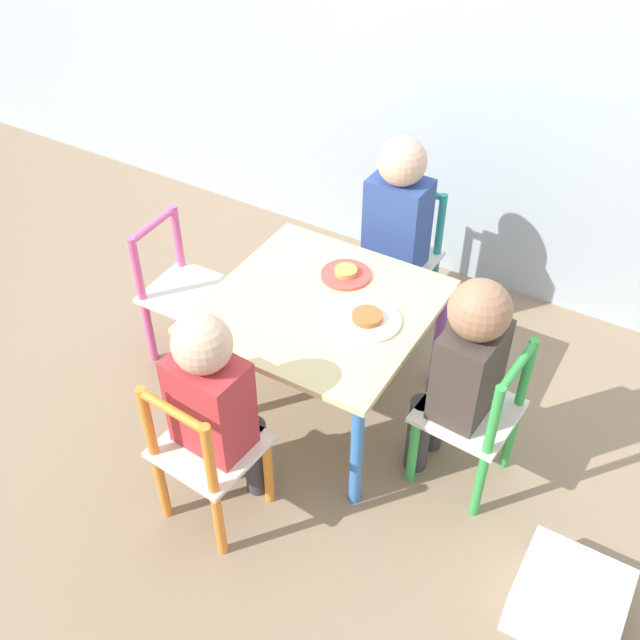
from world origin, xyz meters
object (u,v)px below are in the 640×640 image
at_px(chair_pink, 183,294).
at_px(plate_right, 367,319).
at_px(chair_teal, 400,260).
at_px(plate_back, 346,274).
at_px(storage_bin, 568,600).
at_px(child_front, 215,400).
at_px(kids_table, 320,317).
at_px(chair_green, 475,419).
at_px(child_back, 395,222).
at_px(child_right, 463,365).
at_px(chair_orange, 206,455).

height_order(chair_pink, plate_right, chair_pink).
height_order(chair_teal, plate_back, chair_teal).
bearing_deg(storage_bin, chair_pink, 167.52).
bearing_deg(chair_pink, child_front, -134.10).
relative_size(kids_table, chair_green, 1.23).
bearing_deg(chair_green, plate_back, -106.16).
bearing_deg(plate_back, chair_teal, 87.32).
bearing_deg(child_back, storage_bin, -39.80).
bearing_deg(child_back, child_front, -91.47).
bearing_deg(chair_teal, chair_green, -46.18).
bearing_deg(storage_bin, plate_back, 151.89).
relative_size(chair_teal, child_back, 0.69).
relative_size(chair_green, plate_right, 2.60).
height_order(chair_pink, child_back, child_back).
height_order(chair_pink, storage_bin, chair_pink).
xyz_separation_m(child_right, storage_bin, (0.45, -0.30, -0.36)).
relative_size(plate_back, storage_bin, 0.60).
relative_size(chair_teal, child_front, 0.73).
distance_m(child_front, plate_right, 0.51).
bearing_deg(plate_right, storage_bin, -23.64).
height_order(chair_teal, child_right, child_right).
bearing_deg(chair_teal, chair_pink, -133.41).
xyz_separation_m(chair_green, storage_bin, (0.39, -0.30, -0.18)).
xyz_separation_m(chair_orange, child_front, (0.01, 0.06, 0.16)).
bearing_deg(chair_teal, chair_orange, -91.47).
bearing_deg(kids_table, chair_teal, 88.12).
bearing_deg(child_front, storage_bin, -167.18).
relative_size(chair_orange, storage_bin, 1.99).
xyz_separation_m(kids_table, child_back, (0.02, 0.47, 0.08)).
bearing_deg(plate_back, chair_pink, -162.27).
xyz_separation_m(chair_pink, plate_back, (0.53, 0.17, 0.18)).
xyz_separation_m(chair_green, chair_pink, (-1.07, 0.03, 0.00)).
xyz_separation_m(child_back, child_front, (-0.06, -0.94, -0.03)).
bearing_deg(chair_pink, chair_green, -92.76).
bearing_deg(kids_table, child_back, 88.12).
bearing_deg(child_front, chair_pink, -37.98).
distance_m(chair_green, plate_back, 0.60).
bearing_deg(chair_teal, child_front, -91.38).
xyz_separation_m(kids_table, chair_green, (0.53, -0.04, -0.12)).
distance_m(child_back, storage_bin, 1.27).
height_order(chair_pink, plate_back, chair_pink).
height_order(chair_pink, child_right, child_right).
height_order(child_front, plate_right, child_front).
height_order(kids_table, plate_right, plate_right).
bearing_deg(plate_right, chair_teal, 104.80).
xyz_separation_m(child_front, plate_right, (0.20, 0.47, 0.01)).
relative_size(chair_orange, child_right, 0.72).
xyz_separation_m(kids_table, chair_pink, (-0.53, -0.01, -0.12)).
bearing_deg(child_back, child_right, -46.23).
relative_size(chair_green, plate_back, 3.30).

